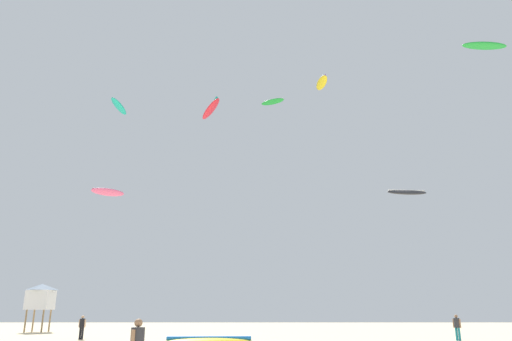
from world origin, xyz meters
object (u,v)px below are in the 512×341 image
at_px(kite_aloft_0, 109,192).
at_px(kite_aloft_1, 121,107).
at_px(person_left, 84,325).
at_px(kite_aloft_4, 212,109).
at_px(lifeguard_tower, 43,296).
at_px(kite_aloft_6, 323,83).
at_px(kite_aloft_5, 409,192).
at_px(kite_aloft_3, 274,102).
at_px(kite_aloft_2, 486,45).
at_px(person_midground, 459,325).

xyz_separation_m(kite_aloft_0, kite_aloft_1, (-3.61, 12.06, 11.92)).
distance_m(person_left, kite_aloft_4, 18.24).
distance_m(lifeguard_tower, kite_aloft_6, 35.29).
distance_m(kite_aloft_1, kite_aloft_5, 29.17).
bearing_deg(kite_aloft_1, kite_aloft_0, -73.32).
xyz_separation_m(kite_aloft_3, kite_aloft_6, (5.27, -4.44, 0.22)).
xyz_separation_m(person_left, kite_aloft_1, (-2.03, 10.01, 20.80)).
bearing_deg(person_left, kite_aloft_3, 154.17).
relative_size(lifeguard_tower, kite_aloft_0, 1.85).
bearing_deg(person_left, kite_aloft_1, -155.88).
distance_m(kite_aloft_4, kite_aloft_6, 18.81).
bearing_deg(kite_aloft_4, kite_aloft_2, -7.78).
distance_m(kite_aloft_4, kite_aloft_5, 16.60).
bearing_deg(person_left, kite_aloft_4, 105.36).
relative_size(kite_aloft_2, kite_aloft_3, 1.16).
height_order(lifeguard_tower, kite_aloft_3, kite_aloft_3).
distance_m(person_midground, lifeguard_tower, 34.72).
bearing_deg(kite_aloft_5, person_midground, -60.99).
xyz_separation_m(kite_aloft_1, kite_aloft_2, (31.21, -12.47, -0.64)).
xyz_separation_m(kite_aloft_2, kite_aloft_6, (-10.02, 15.48, 4.82)).
distance_m(lifeguard_tower, kite_aloft_5, 33.22).
bearing_deg(lifeguard_tower, kite_aloft_0, -53.04).
distance_m(kite_aloft_1, kite_aloft_4, 14.85).
bearing_deg(kite_aloft_5, kite_aloft_4, -176.14).
bearing_deg(kite_aloft_0, lifeguard_tower, 126.96).
xyz_separation_m(kite_aloft_3, kite_aloft_5, (9.67, -16.05, -15.04)).
relative_size(person_midground, kite_aloft_3, 0.54).
bearing_deg(kite_aloft_6, kite_aloft_5, -69.26).
bearing_deg(kite_aloft_1, kite_aloft_5, -18.56).
height_order(person_left, kite_aloft_6, kite_aloft_6).
xyz_separation_m(person_midground, lifeguard_tower, (-32.69, 11.50, 2.10)).
relative_size(kite_aloft_1, kite_aloft_3, 1.34).
relative_size(person_midground, lifeguard_tower, 0.39).
height_order(lifeguard_tower, kite_aloft_0, kite_aloft_0).
bearing_deg(kite_aloft_5, kite_aloft_0, -171.01).
distance_m(person_midground, kite_aloft_6, 29.40).
relative_size(person_left, lifeguard_tower, 0.38).
relative_size(kite_aloft_4, kite_aloft_6, 1.20).
bearing_deg(kite_aloft_4, kite_aloft_1, 137.11).
xyz_separation_m(kite_aloft_3, kite_aloft_4, (-5.57, -17.08, -8.53)).
height_order(kite_aloft_1, kite_aloft_3, kite_aloft_3).
relative_size(kite_aloft_3, kite_aloft_4, 0.73).
bearing_deg(lifeguard_tower, kite_aloft_6, 6.17).
height_order(person_left, kite_aloft_0, kite_aloft_0).
distance_m(person_left, kite_aloft_0, 9.25).
bearing_deg(kite_aloft_2, kite_aloft_5, 145.40).
distance_m(kite_aloft_5, kite_aloft_6, 19.67).
distance_m(kite_aloft_0, kite_aloft_2, 29.81).
xyz_separation_m(lifeguard_tower, kite_aloft_4, (15.91, -9.74, 14.09)).
distance_m(lifeguard_tower, kite_aloft_4, 23.38).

